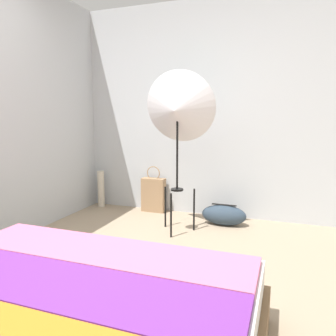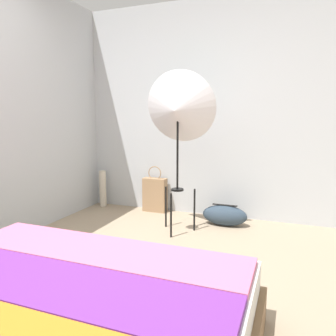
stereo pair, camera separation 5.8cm
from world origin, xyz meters
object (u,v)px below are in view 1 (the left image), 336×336
at_px(photo_umbrella, 177,109).
at_px(duffel_bag, 224,215).
at_px(paper_roll, 101,189).
at_px(tote_bag, 154,194).

relative_size(photo_umbrella, duffel_bag, 3.35).
bearing_deg(duffel_bag, paper_roll, 172.98).
bearing_deg(photo_umbrella, tote_bag, 130.11).
bearing_deg(tote_bag, duffel_bag, -13.88).
bearing_deg(photo_umbrella, duffel_bag, 41.35).
relative_size(tote_bag, duffel_bag, 1.18).
relative_size(photo_umbrella, paper_roll, 3.44).
bearing_deg(tote_bag, paper_roll, -178.16).
distance_m(photo_umbrella, duffel_bag, 1.32).
xyz_separation_m(photo_umbrella, paper_roll, (-1.30, 0.60, -1.05)).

